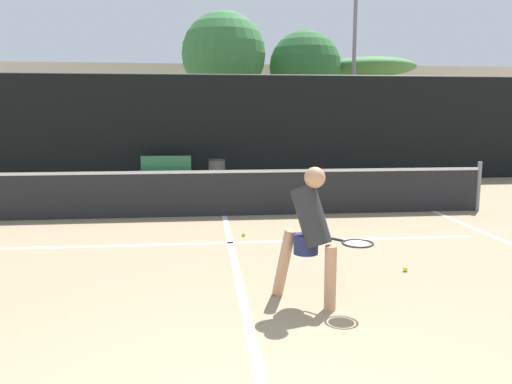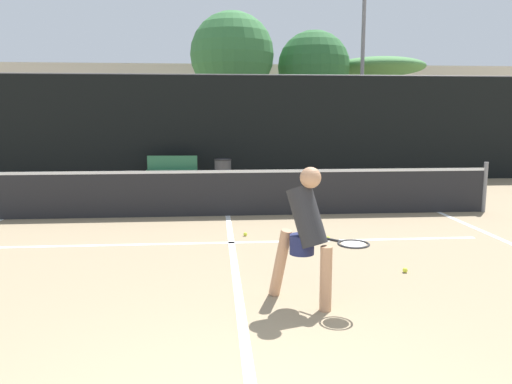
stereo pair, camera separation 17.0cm
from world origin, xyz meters
TOP-DOWN VIEW (x-y plane):
  - court_service_line at (0.00, 5.26)m, footprint 8.25×0.10m
  - court_center_mark at (0.00, 3.95)m, footprint 0.10×7.04m
  - net at (0.00, 7.47)m, footprint 11.09×0.09m
  - fence_back at (0.00, 12.85)m, footprint 24.00×0.06m
  - player_practicing at (0.72, 2.54)m, footprint 1.11×0.83m
  - tennis_ball_scattered_0 at (2.24, 3.52)m, footprint 0.07×0.07m
  - tennis_ball_scattered_2 at (0.25, 5.70)m, footprint 0.07×0.07m
  - tennis_ball_scattered_5 at (1.61, 5.30)m, footprint 0.07×0.07m
  - courtside_bench at (-1.52, 12.15)m, footprint 1.50×0.47m
  - trash_bin at (-0.02, 11.81)m, footprint 0.50×0.50m
  - parked_car at (3.36, 16.27)m, footprint 1.82×4.19m
  - floodlight_mast at (5.87, 18.03)m, footprint 1.10×0.24m
  - tree_west at (7.82, 21.78)m, footprint 4.42×4.42m
  - tree_mid at (0.59, 20.42)m, footprint 3.76×3.76m
  - tree_east at (4.45, 21.15)m, footprint 3.39×3.39m
  - building_far at (0.00, 26.98)m, footprint 36.00×2.40m

SIDE VIEW (x-z plane):
  - court_service_line at x=0.00m, z-range 0.00..0.01m
  - court_center_mark at x=0.00m, z-range 0.00..0.01m
  - tennis_ball_scattered_0 at x=2.24m, z-range 0.00..0.07m
  - tennis_ball_scattered_2 at x=0.25m, z-range 0.00..0.07m
  - tennis_ball_scattered_5 at x=1.61m, z-range 0.00..0.07m
  - trash_bin at x=-0.02m, z-range 0.00..0.80m
  - courtside_bench at x=-1.52m, z-range 0.03..0.89m
  - net at x=0.00m, z-range -0.02..1.05m
  - parked_car at x=3.36m, z-range -0.11..1.35m
  - player_practicing at x=0.72m, z-range 0.08..1.60m
  - fence_back at x=0.00m, z-range -0.01..3.28m
  - building_far at x=0.00m, z-range 0.00..4.84m
  - tree_east at x=4.45m, z-range 1.27..7.24m
  - tree_west at x=7.82m, z-range 1.92..6.74m
  - tree_mid at x=0.59m, z-range 1.41..8.03m
  - floodlight_mast at x=5.87m, z-range 1.21..11.22m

